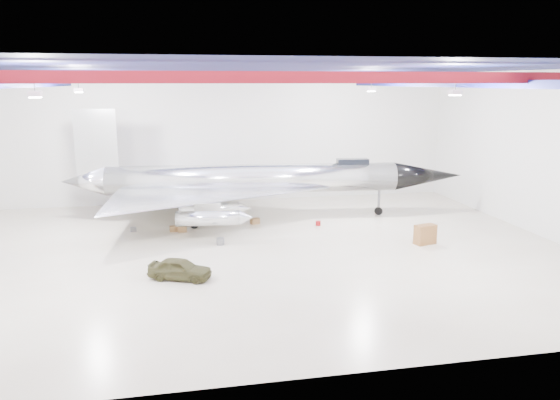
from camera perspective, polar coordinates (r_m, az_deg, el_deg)
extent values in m
plane|color=#BDAF96|center=(33.76, -3.56, -5.39)|extent=(40.00, 40.00, 0.00)
plane|color=silver|center=(47.33, -6.11, 6.46)|extent=(40.00, 0.00, 40.00)
plane|color=silver|center=(40.33, 25.85, 4.31)|extent=(0.00, 30.00, 30.00)
plane|color=#0A0F38|center=(32.19, -3.82, 13.62)|extent=(40.00, 40.00, 0.00)
cube|color=maroon|center=(23.29, -0.84, 12.70)|extent=(39.50, 0.25, 0.50)
cube|color=maroon|center=(29.21, -3.02, 12.59)|extent=(39.50, 0.25, 0.50)
cube|color=maroon|center=(35.16, -4.46, 12.51)|extent=(39.50, 0.25, 0.50)
cube|color=maroon|center=(41.12, -5.48, 12.45)|extent=(39.50, 0.25, 0.50)
cube|color=#0C0F4C|center=(32.84, -25.44, 10.89)|extent=(0.25, 29.50, 0.40)
cube|color=#0C0F4C|center=(35.79, 16.04, 11.60)|extent=(0.25, 29.50, 0.40)
cube|color=silver|center=(26.55, -24.22, 10.08)|extent=(0.55, 0.55, 0.25)
cube|color=silver|center=(29.55, 17.83, 10.67)|extent=(0.55, 0.55, 0.25)
cube|color=silver|center=(38.35, -20.28, 10.74)|extent=(0.55, 0.55, 0.25)
cube|color=silver|center=(40.48, 9.51, 11.35)|extent=(0.55, 0.55, 0.25)
cylinder|color=silver|center=(41.35, -2.80, 2.25)|extent=(21.87, 4.36, 2.18)
cone|color=black|center=(44.10, 15.16, 2.46)|extent=(5.63, 2.71, 2.18)
cone|color=silver|center=(42.66, -19.84, 1.84)|extent=(3.47, 2.49, 2.18)
cube|color=silver|center=(42.02, -18.68, 5.68)|extent=(3.04, 0.44, 4.90)
cube|color=black|center=(42.20, 7.59, 3.93)|extent=(2.47, 1.11, 0.54)
cylinder|color=silver|center=(35.80, -7.55, -1.92)|extent=(4.21, 1.39, 0.98)
cylinder|color=silver|center=(38.44, -7.41, -0.93)|extent=(4.21, 1.39, 0.98)
cylinder|color=silver|center=(44.82, -7.15, 0.97)|extent=(4.21, 1.39, 0.98)
cylinder|color=silver|center=(47.49, -7.06, 1.61)|extent=(4.21, 1.39, 0.98)
cylinder|color=#59595B|center=(43.31, 10.28, -0.27)|extent=(0.20, 0.20, 1.96)
cylinder|color=black|center=(43.46, 10.25, -1.14)|extent=(0.63, 0.30, 0.61)
cylinder|color=#59595B|center=(39.15, -8.96, -1.55)|extent=(0.20, 0.20, 1.96)
cylinder|color=black|center=(39.31, -8.92, -2.51)|extent=(0.63, 0.30, 0.61)
cylinder|color=#59595B|center=(44.44, -8.55, 0.11)|extent=(0.20, 0.20, 1.96)
cylinder|color=black|center=(44.59, -8.52, -0.73)|extent=(0.63, 0.30, 0.61)
imported|color=#3D3A1E|center=(29.46, -10.42, -7.08)|extent=(3.60, 2.51, 1.14)
cube|color=brown|center=(36.28, 14.93, -3.50)|extent=(1.51, 1.02, 1.26)
cube|color=olive|center=(38.78, -11.04, -2.97)|extent=(0.58, 0.48, 0.38)
cylinder|color=#59595B|center=(35.20, -6.25, -4.32)|extent=(0.56, 0.56, 0.45)
cube|color=olive|center=(40.11, -2.63, -2.21)|extent=(0.72, 0.64, 0.42)
cube|color=#59595B|center=(39.45, -15.07, -2.99)|extent=(0.43, 0.37, 0.28)
cylinder|color=maroon|center=(39.73, 4.01, -2.44)|extent=(0.42, 0.42, 0.33)
cube|color=olive|center=(38.57, -10.20, -2.99)|extent=(0.63, 0.53, 0.41)
cylinder|color=#59595B|center=(43.31, -5.91, -1.20)|extent=(0.53, 0.53, 0.38)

